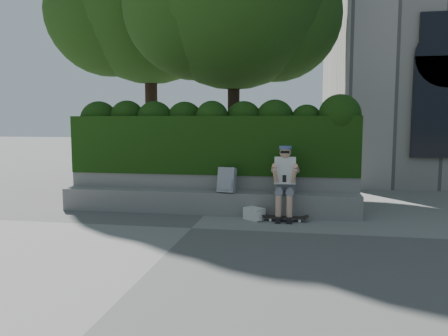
% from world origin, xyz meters
% --- Properties ---
extents(ground, '(80.00, 80.00, 0.00)m').
position_xyz_m(ground, '(0.00, 0.00, 0.00)').
color(ground, slate).
rests_on(ground, ground).
extents(bench_ledge, '(6.00, 0.45, 0.45)m').
position_xyz_m(bench_ledge, '(0.00, 1.25, 0.23)').
color(bench_ledge, gray).
rests_on(bench_ledge, ground).
extents(planter_wall, '(6.00, 0.50, 0.75)m').
position_xyz_m(planter_wall, '(0.00, 1.73, 0.38)').
color(planter_wall, gray).
rests_on(planter_wall, ground).
extents(hedge, '(6.00, 1.00, 1.20)m').
position_xyz_m(hedge, '(0.00, 1.95, 1.35)').
color(hedge, black).
rests_on(hedge, planter_wall).
extents(tree_right, '(5.17, 5.17, 8.18)m').
position_xyz_m(tree_right, '(-2.84, 6.22, 5.59)').
color(tree_right, black).
rests_on(tree_right, ground).
extents(person, '(0.40, 0.76, 1.38)m').
position_xyz_m(person, '(1.56, 1.07, 0.75)').
color(person, slate).
rests_on(person, ground).
extents(skateboard, '(0.76, 0.19, 0.08)m').
position_xyz_m(skateboard, '(1.58, 0.83, 0.07)').
color(skateboard, black).
rests_on(skateboard, ground).
extents(backpack_plaid, '(0.36, 0.23, 0.49)m').
position_xyz_m(backpack_plaid, '(0.43, 1.15, 0.70)').
color(backpack_plaid, '#A9A9AE').
rests_on(backpack_plaid, bench_ledge).
extents(backpack_ground, '(0.43, 0.41, 0.23)m').
position_xyz_m(backpack_ground, '(1.00, 0.85, 0.11)').
color(backpack_ground, silver).
rests_on(backpack_ground, ground).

